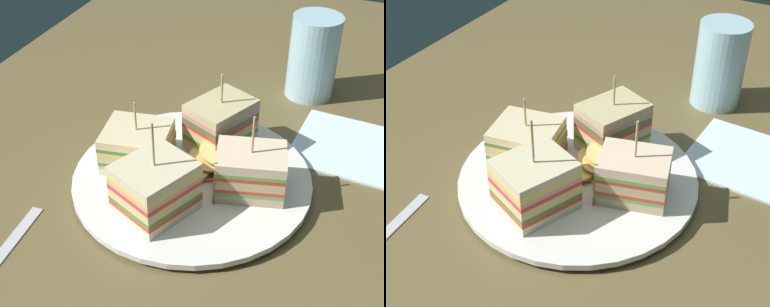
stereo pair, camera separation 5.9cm
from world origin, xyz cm
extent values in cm
cube|color=brown|center=(0.00, 0.00, -0.90)|extent=(126.24, 76.09, 1.80)
cylinder|color=white|center=(0.00, 0.00, 0.28)|extent=(16.31, 16.31, 0.56)
cylinder|color=white|center=(0.00, 0.00, 0.90)|extent=(26.31, 26.31, 0.69)
cube|color=#D5B38D|center=(-0.15, -6.54, 1.78)|extent=(7.03, 8.28, 1.07)
cube|color=#9E7242|center=(-1.02, -3.14, 1.78)|extent=(5.22, 1.59, 1.07)
cube|color=#65AC4C|center=(-0.15, -6.54, 2.53)|extent=(7.03, 8.28, 0.43)
cube|color=#E33A33|center=(-0.15, -6.54, 2.96)|extent=(7.03, 8.28, 0.43)
cube|color=#D3B57E|center=(-0.15, -6.54, 3.71)|extent=(7.03, 8.28, 1.07)
cube|color=#B2844C|center=(-1.02, -3.14, 3.71)|extent=(5.22, 1.59, 1.07)
cube|color=red|center=(-0.15, -6.54, 4.46)|extent=(7.03, 8.28, 0.43)
cube|color=#63AD45|center=(-0.15, -6.54, 4.89)|extent=(7.03, 8.28, 0.43)
cube|color=beige|center=(-0.15, -6.54, 5.65)|extent=(7.03, 8.28, 1.07)
cylinder|color=tan|center=(-0.15, -6.54, 8.32)|extent=(0.24, 0.24, 4.27)
cube|color=beige|center=(6.47, -0.99, 1.77)|extent=(8.76, 7.89, 1.04)
cube|color=#9E7242|center=(3.29, 0.49, 1.77)|extent=(2.48, 4.90, 1.04)
cube|color=#EBBE63|center=(6.47, -0.99, 2.57)|extent=(8.76, 7.89, 0.56)
cube|color=#458D36|center=(6.47, -0.99, 3.13)|extent=(8.76, 7.89, 0.56)
cube|color=#D9B87D|center=(6.47, -0.99, 3.93)|extent=(8.76, 7.89, 1.04)
cube|color=#B2844C|center=(3.29, 0.49, 3.93)|extent=(2.48, 4.90, 1.04)
cube|color=red|center=(6.47, -0.99, 4.73)|extent=(8.76, 7.89, 0.56)
cube|color=#3A7B33|center=(6.47, -0.99, 5.30)|extent=(8.76, 7.89, 0.56)
cube|color=pink|center=(6.47, -0.99, 5.86)|extent=(8.76, 7.89, 0.56)
cube|color=#D1BD87|center=(6.47, -0.99, 6.66)|extent=(8.76, 7.89, 1.04)
cylinder|color=tan|center=(6.47, -0.99, 8.95)|extent=(0.24, 0.24, 3.53)
cube|color=beige|center=(0.10, 6.54, 1.72)|extent=(7.59, 8.14, 0.94)
cube|color=#B2844C|center=(0.68, 3.08, 1.72)|extent=(6.32, 1.34, 0.94)
cube|color=pink|center=(0.10, 6.54, 2.39)|extent=(7.59, 8.14, 0.42)
cube|color=#398437|center=(0.10, 6.54, 2.81)|extent=(7.59, 8.14, 0.42)
cube|color=#D3B68A|center=(0.10, 6.54, 3.49)|extent=(7.59, 8.14, 0.94)
cube|color=#B2844C|center=(0.68, 3.08, 3.49)|extent=(6.32, 1.34, 0.94)
cube|color=#E8C45D|center=(0.10, 6.54, 4.17)|extent=(7.59, 8.14, 0.42)
cube|color=#437F38|center=(0.10, 6.54, 4.58)|extent=(7.59, 8.14, 0.42)
cube|color=beige|center=(0.10, 6.54, 5.26)|extent=(7.59, 8.14, 0.94)
cylinder|color=tan|center=(0.10, 6.54, 7.44)|extent=(0.24, 0.24, 3.41)
cube|color=beige|center=(-6.39, 1.41, 1.76)|extent=(9.09, 8.63, 1.03)
cube|color=#9E7242|center=(-3.19, -0.04, 1.76)|extent=(2.78, 5.68, 1.03)
cube|color=red|center=(-6.39, 1.41, 2.53)|extent=(9.09, 8.63, 0.51)
cube|color=#477B33|center=(-6.39, 1.41, 3.04)|extent=(9.09, 8.63, 0.51)
cube|color=#E1C17C|center=(-6.39, 1.41, 3.81)|extent=(9.09, 8.63, 1.03)
cube|color=#9E7242|center=(-3.19, -0.04, 3.81)|extent=(2.78, 5.68, 1.03)
cube|color=red|center=(-6.39, 1.41, 4.58)|extent=(9.09, 8.63, 0.51)
cube|color=pink|center=(-6.39, 1.41, 5.09)|extent=(9.09, 8.63, 0.51)
cube|color=yellow|center=(-6.39, 1.41, 5.60)|extent=(9.09, 8.63, 0.51)
cube|color=beige|center=(-6.39, 1.41, 6.37)|extent=(9.09, 8.63, 1.03)
cylinder|color=tan|center=(-6.39, 1.41, 9.32)|extent=(0.24, 0.24, 4.86)
cylinder|color=#E4C867|center=(0.99, -0.82, 1.53)|extent=(4.55, 4.59, 1.07)
cylinder|color=#E3C262|center=(0.36, -0.49, 2.00)|extent=(5.55, 5.55, 0.56)
cylinder|color=#EDC874|center=(2.77, -0.91, 2.50)|extent=(5.97, 5.98, 0.84)
cylinder|color=tan|center=(1.39, -1.78, 2.79)|extent=(4.52, 4.51, 0.69)
cylinder|color=#E4C36E|center=(2.23, -2.21, 3.54)|extent=(4.92, 4.85, 1.31)
cube|color=silver|center=(-15.93, 13.18, 0.12)|extent=(12.36, 2.13, 0.25)
cube|color=white|center=(13.36, -14.82, 0.25)|extent=(13.33, 12.86, 0.50)
cylinder|color=#ACD7E7|center=(24.40, -7.89, 5.71)|extent=(6.59, 6.59, 11.41)
cylinder|color=gold|center=(24.40, -7.89, 1.81)|extent=(6.06, 6.06, 3.62)
camera|label=1|loc=(-43.88, -17.32, 39.47)|focal=51.48mm
camera|label=2|loc=(-41.39, -22.64, 39.47)|focal=51.48mm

